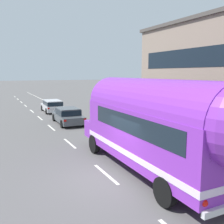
{
  "coord_description": "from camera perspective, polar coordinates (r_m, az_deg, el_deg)",
  "views": [
    {
      "loc": [
        -4.36,
        -8.95,
        4.35
      ],
      "look_at": [
        1.83,
        3.7,
        2.18
      ],
      "focal_mm": 40.57,
      "sensor_mm": 36.0,
      "label": 1
    }
  ],
  "objects": [
    {
      "name": "car_second",
      "position": [
        29.19,
        -13.29,
        1.49
      ],
      "size": [
        2.01,
        4.33,
        1.37
      ],
      "color": "silver",
      "rests_on": "ground"
    },
    {
      "name": "lane_markings",
      "position": [
        22.91,
        -7.99,
        -2.27
      ],
      "size": [
        3.77,
        80.0,
        0.01
      ],
      "color": "silver",
      "rests_on": "ground"
    },
    {
      "name": "car_lead",
      "position": [
        22.3,
        -9.9,
        -0.69
      ],
      "size": [
        2.1,
        4.77,
        1.37
      ],
      "color": "#474C51",
      "rests_on": "ground"
    },
    {
      "name": "ground_plane",
      "position": [
        10.87,
        -0.1,
        -14.84
      ],
      "size": [
        300.0,
        300.0,
        0.0
      ],
      "primitive_type": "plane",
      "color": "#565454"
    },
    {
      "name": "painted_bus",
      "position": [
        10.64,
        9.96,
        -2.46
      ],
      "size": [
        2.67,
        10.83,
        4.12
      ],
      "color": "purple",
      "rests_on": "ground"
    }
  ]
}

